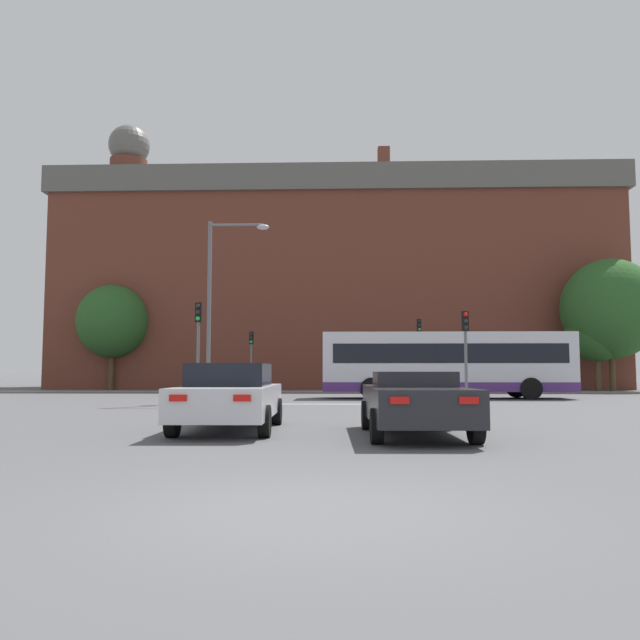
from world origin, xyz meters
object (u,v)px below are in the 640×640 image
at_px(traffic_light_far_right, 419,343).
at_px(street_lamp_junction, 220,291).
at_px(bus_crossing_lead, 446,363).
at_px(traffic_light_near_right, 466,341).
at_px(car_saloon_left, 230,396).
at_px(pedestrian_waiting, 267,376).
at_px(pedestrian_walking_east, 432,377).
at_px(traffic_light_far_left, 251,351).
at_px(traffic_light_near_left, 198,335).
at_px(car_roadster_right, 415,402).

bearing_deg(traffic_light_far_right, street_lamp_junction, -124.51).
xyz_separation_m(bus_crossing_lead, street_lamp_junction, (-9.91, -5.08, 2.88)).
relative_size(traffic_light_far_right, traffic_light_near_right, 1.24).
height_order(car_saloon_left, pedestrian_waiting, pedestrian_waiting).
relative_size(traffic_light_far_right, pedestrian_walking_east, 2.92).
bearing_deg(traffic_light_near_right, traffic_light_far_left, 126.69).
bearing_deg(traffic_light_far_left, traffic_light_near_left, -90.50).
height_order(bus_crossing_lead, pedestrian_waiting, bus_crossing_lead).
distance_m(bus_crossing_lead, traffic_light_near_left, 11.93).
xyz_separation_m(traffic_light_near_left, traffic_light_near_right, (10.77, -0.04, -0.24)).
bearing_deg(car_roadster_right, street_lamp_junction, 116.34).
distance_m(pedestrian_waiting, pedestrian_walking_east, 10.39).
height_order(traffic_light_near_right, pedestrian_walking_east, traffic_light_near_right).
bearing_deg(street_lamp_junction, car_roadster_right, -62.46).
bearing_deg(bus_crossing_lead, pedestrian_walking_east, 175.60).
distance_m(traffic_light_far_left, pedestrian_waiting, 1.90).
xyz_separation_m(car_roadster_right, bus_crossing_lead, (3.54, 17.30, 0.99)).
bearing_deg(street_lamp_junction, car_saloon_left, -77.64).
relative_size(bus_crossing_lead, traffic_light_far_right, 2.57).
bearing_deg(traffic_light_far_left, bus_crossing_lead, -41.07).
bearing_deg(traffic_light_far_left, street_lamp_junction, -86.95).
relative_size(bus_crossing_lead, street_lamp_junction, 1.58).
bearing_deg(traffic_light_far_left, car_roadster_right, -74.99).
relative_size(bus_crossing_lead, traffic_light_near_left, 2.87).
relative_size(car_roadster_right, pedestrian_waiting, 2.73).
distance_m(car_saloon_left, pedestrian_waiting, 25.82).
relative_size(car_saloon_left, traffic_light_far_right, 1.06).
bearing_deg(car_saloon_left, traffic_light_near_right, 55.44).
bearing_deg(traffic_light_near_left, car_roadster_right, -59.58).
bearing_deg(street_lamp_junction, pedestrian_walking_east, 53.51).
xyz_separation_m(traffic_light_far_left, traffic_light_near_right, (10.64, -14.28, -0.07)).
xyz_separation_m(traffic_light_far_right, pedestrian_waiting, (-9.59, 0.27, -2.07)).
bearing_deg(bus_crossing_lead, pedestrian_waiting, -134.44).
height_order(car_saloon_left, traffic_light_far_right, traffic_light_far_right).
bearing_deg(car_roadster_right, traffic_light_far_left, 103.81).
distance_m(traffic_light_near_right, pedestrian_walking_east, 14.37).
relative_size(street_lamp_junction, pedestrian_walking_east, 4.74).
relative_size(traffic_light_far_left, pedestrian_walking_east, 2.43).
distance_m(car_roadster_right, traffic_light_near_left, 14.49).
relative_size(car_roadster_right, street_lamp_junction, 0.62).
bearing_deg(street_lamp_junction, traffic_light_far_right, 55.49).
relative_size(bus_crossing_lead, pedestrian_walking_east, 7.51).
bearing_deg(pedestrian_waiting, street_lamp_junction, 108.93).
relative_size(traffic_light_near_right, pedestrian_waiting, 2.21).
distance_m(traffic_light_far_right, street_lamp_junction, 17.41).
height_order(traffic_light_far_right, pedestrian_waiting, traffic_light_far_right).
distance_m(bus_crossing_lead, pedestrian_walking_east, 9.34).
height_order(traffic_light_near_left, pedestrian_walking_east, traffic_light_near_left).
relative_size(traffic_light_near_right, pedestrian_walking_east, 2.36).
distance_m(car_roadster_right, traffic_light_far_left, 27.61).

